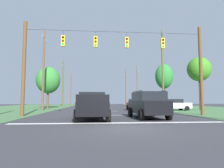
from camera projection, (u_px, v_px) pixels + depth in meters
ground_plane at (125, 128)px, 9.58m from camera, size 120.00×120.00×0.00m
shoulder_grass_right at (220, 110)px, 25.69m from camera, size 16.00×80.00×0.03m
stop_bar_stripe at (120, 123)px, 11.65m from camera, size 13.13×0.45×0.01m
lane_dash_0 at (112, 115)px, 17.60m from camera, size 2.50×0.15×0.01m
lane_dash_1 at (108, 111)px, 24.16m from camera, size 2.50×0.15×0.01m
lane_dash_2 at (105, 108)px, 32.25m from camera, size 2.50×0.15×0.01m
overhead_signal_span at (115, 64)px, 17.11m from camera, size 16.00×0.31×8.16m
pickup_truck at (92, 106)px, 13.97m from camera, size 2.45×5.47×1.95m
suv_black at (148, 104)px, 14.77m from camera, size 2.40×4.89×2.05m
distant_car_crossing_white at (173, 105)px, 25.60m from camera, size 4.32×2.07×1.52m
distant_car_oncoming at (136, 104)px, 26.63m from camera, size 2.32×4.44×1.52m
utility_pole_mid_right at (163, 69)px, 27.54m from camera, size 0.28×1.66×11.52m
utility_pole_far_right at (137, 85)px, 43.94m from camera, size 0.30×1.80×9.61m
utility_pole_near_left at (126, 87)px, 60.17m from camera, size 0.29×1.96×11.24m
utility_pole_far_left at (43, 71)px, 25.93m from camera, size 0.27×1.99×10.88m
utility_pole_distant_right at (63, 82)px, 42.75m from camera, size 0.32×1.83×10.87m
utility_pole_distant_left at (71, 89)px, 57.92m from camera, size 0.27×1.99×9.90m
tree_roadside_right at (48, 80)px, 32.42m from camera, size 3.92×3.92×6.99m
tree_roadside_far_right at (164, 76)px, 38.45m from camera, size 3.46×3.46×8.58m
tree_roadside_left at (199, 69)px, 26.80m from camera, size 3.18×3.18×7.32m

